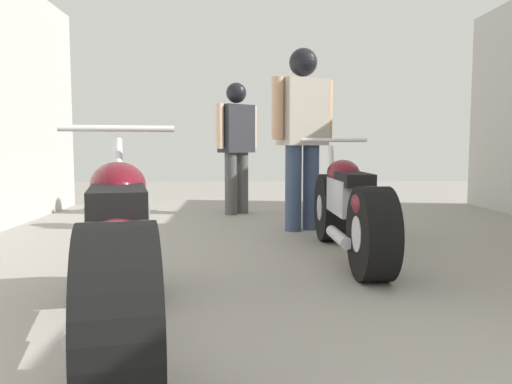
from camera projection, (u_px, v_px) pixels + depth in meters
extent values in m
plane|color=gray|center=(310.00, 270.00, 3.52)|extent=(17.17, 17.17, 0.00)
cylinder|color=black|center=(120.00, 240.00, 2.92)|extent=(0.37, 0.67, 0.63)
cylinder|color=silver|center=(120.00, 240.00, 2.92)|extent=(0.29, 0.29, 0.24)
cylinder|color=black|center=(119.00, 326.00, 1.54)|extent=(0.37, 0.67, 0.63)
cylinder|color=silver|center=(119.00, 326.00, 1.54)|extent=(0.29, 0.29, 0.24)
cube|color=silver|center=(119.00, 230.00, 2.21)|extent=(0.37, 0.67, 0.28)
ellipsoid|color=#5B0F19|center=(118.00, 185.00, 2.41)|extent=(0.37, 0.56, 0.22)
cube|color=black|center=(117.00, 200.00, 2.03)|extent=(0.32, 0.51, 0.10)
ellipsoid|color=#5B0F19|center=(117.00, 258.00, 1.57)|extent=(0.35, 0.48, 0.24)
cylinder|color=silver|center=(119.00, 189.00, 2.85)|extent=(0.10, 0.25, 0.57)
cylinder|color=silver|center=(117.00, 128.00, 2.79)|extent=(0.61, 0.17, 0.04)
cylinder|color=silver|center=(82.00, 316.00, 1.92)|extent=(0.21, 0.55, 0.09)
cylinder|color=black|center=(331.00, 208.00, 4.58)|extent=(0.22, 0.60, 0.60)
cylinder|color=silver|center=(331.00, 208.00, 4.58)|extent=(0.22, 0.23, 0.23)
cylinder|color=black|center=(373.00, 234.00, 3.23)|extent=(0.22, 0.60, 0.60)
cylinder|color=silver|center=(373.00, 234.00, 3.23)|extent=(0.22, 0.23, 0.23)
cube|color=silver|center=(349.00, 196.00, 3.89)|extent=(0.24, 0.60, 0.26)
ellipsoid|color=#5B0F19|center=(343.00, 173.00, 4.08)|extent=(0.25, 0.49, 0.21)
cube|color=black|center=(354.00, 179.00, 3.71)|extent=(0.21, 0.45, 0.09)
ellipsoid|color=#5B0F19|center=(371.00, 203.00, 3.26)|extent=(0.25, 0.42, 0.23)
cylinder|color=silver|center=(332.00, 176.00, 4.52)|extent=(0.05, 0.24, 0.55)
cylinder|color=silver|center=(334.00, 140.00, 4.45)|extent=(0.58, 0.04, 0.03)
cylinder|color=silver|center=(339.00, 237.00, 3.63)|extent=(0.09, 0.52, 0.08)
cylinder|color=#4C4C4C|center=(231.00, 184.00, 6.31)|extent=(0.21, 0.21, 0.77)
cylinder|color=#4C4C4C|center=(242.00, 183.00, 6.44)|extent=(0.21, 0.21, 0.77)
cube|color=#2D2D33|center=(236.00, 129.00, 6.31)|extent=(0.47, 0.45, 0.59)
cylinder|color=beige|center=(220.00, 126.00, 6.13)|extent=(0.15, 0.15, 0.54)
cylinder|color=beige|center=(252.00, 127.00, 6.48)|extent=(0.15, 0.15, 0.54)
sphere|color=black|center=(236.00, 94.00, 6.27)|extent=(0.21, 0.21, 0.21)
sphere|color=black|center=(236.00, 93.00, 6.27)|extent=(0.25, 0.25, 0.25)
cylinder|color=#384766|center=(293.00, 188.00, 5.10)|extent=(0.22, 0.22, 0.86)
cylinder|color=#384766|center=(311.00, 187.00, 5.21)|extent=(0.22, 0.22, 0.86)
cube|color=#B2A899|center=(303.00, 112.00, 5.09)|extent=(0.54, 0.44, 0.66)
cylinder|color=tan|center=(278.00, 108.00, 4.94)|extent=(0.16, 0.16, 0.60)
cylinder|color=tan|center=(327.00, 110.00, 5.23)|extent=(0.16, 0.16, 0.60)
sphere|color=black|center=(303.00, 64.00, 5.04)|extent=(0.24, 0.24, 0.24)
sphere|color=black|center=(303.00, 62.00, 5.04)|extent=(0.28, 0.28, 0.28)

